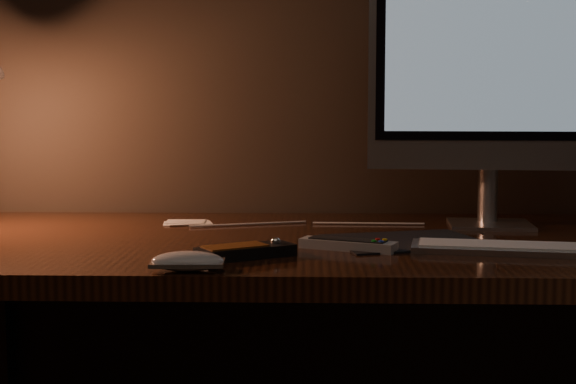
{
  "coord_description": "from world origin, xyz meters",
  "views": [
    {
      "loc": [
        0.01,
        0.29,
        1.0
      ],
      "look_at": [
        -0.03,
        1.73,
        0.85
      ],
      "focal_mm": 50.0,
      "sensor_mm": 36.0,
      "label": 1
    }
  ],
  "objects_px": {
    "keyboard": "(521,248)",
    "mouse": "(188,264)",
    "desk": "(305,293)",
    "tv_remote": "(348,244)",
    "media_remote": "(246,251)",
    "monitor": "(495,72)"
  },
  "relations": [
    {
      "from": "desk",
      "to": "monitor",
      "type": "height_order",
      "value": "monitor"
    },
    {
      "from": "desk",
      "to": "tv_remote",
      "type": "relative_size",
      "value": 8.94
    },
    {
      "from": "mouse",
      "to": "keyboard",
      "type": "bearing_deg",
      "value": 15.4
    },
    {
      "from": "media_remote",
      "to": "tv_remote",
      "type": "bearing_deg",
      "value": -6.75
    },
    {
      "from": "keyboard",
      "to": "desk",
      "type": "bearing_deg",
      "value": 159.13
    },
    {
      "from": "desk",
      "to": "mouse",
      "type": "height_order",
      "value": "mouse"
    },
    {
      "from": "desk",
      "to": "tv_remote",
      "type": "bearing_deg",
      "value": -69.3
    },
    {
      "from": "monitor",
      "to": "tv_remote",
      "type": "height_order",
      "value": "monitor"
    },
    {
      "from": "mouse",
      "to": "media_remote",
      "type": "distance_m",
      "value": 0.14
    },
    {
      "from": "keyboard",
      "to": "media_remote",
      "type": "bearing_deg",
      "value": -162.85
    },
    {
      "from": "mouse",
      "to": "desk",
      "type": "bearing_deg",
      "value": 63.47
    },
    {
      "from": "mouse",
      "to": "tv_remote",
      "type": "distance_m",
      "value": 0.33
    },
    {
      "from": "keyboard",
      "to": "mouse",
      "type": "relative_size",
      "value": 3.35
    },
    {
      "from": "monitor",
      "to": "mouse",
      "type": "distance_m",
      "value": 0.83
    },
    {
      "from": "monitor",
      "to": "keyboard",
      "type": "distance_m",
      "value": 0.45
    },
    {
      "from": "mouse",
      "to": "tv_remote",
      "type": "height_order",
      "value": "tv_remote"
    },
    {
      "from": "monitor",
      "to": "tv_remote",
      "type": "relative_size",
      "value": 3.12
    },
    {
      "from": "monitor",
      "to": "tv_remote",
      "type": "bearing_deg",
      "value": -132.01
    },
    {
      "from": "mouse",
      "to": "media_remote",
      "type": "bearing_deg",
      "value": 52.45
    },
    {
      "from": "monitor",
      "to": "keyboard",
      "type": "bearing_deg",
      "value": -87.78
    },
    {
      "from": "desk",
      "to": "monitor",
      "type": "relative_size",
      "value": 2.86
    },
    {
      "from": "desk",
      "to": "monitor",
      "type": "bearing_deg",
      "value": 12.75
    }
  ]
}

